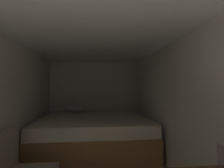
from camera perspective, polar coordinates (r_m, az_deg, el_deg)
name	(u,v)px	position (r m, az deg, el deg)	size (l,w,h in m)	color
wall_back	(94,100)	(4.98, -5.67, -5.07)	(2.45, 0.05, 2.06)	silver
wall_right	(180,112)	(2.72, 20.76, -8.23)	(0.05, 5.06, 2.06)	silver
ceiling_slab	(94,34)	(2.52, -5.63, 15.35)	(2.45, 5.06, 0.05)	white
bed	(94,135)	(4.00, -5.75, -15.57)	(2.23, 2.07, 0.92)	olive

